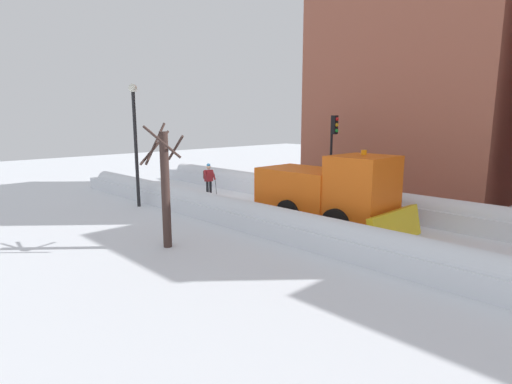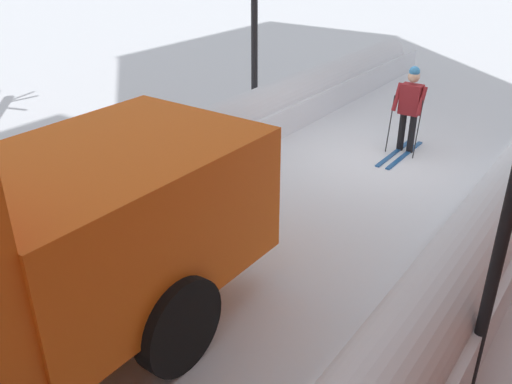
% 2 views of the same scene
% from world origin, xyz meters
% --- Properties ---
extents(ground_plane, '(80.00, 80.00, 0.00)m').
position_xyz_m(ground_plane, '(0.00, 10.00, 0.00)').
color(ground_plane, white).
extents(snowbank_left, '(1.10, 36.00, 1.14)m').
position_xyz_m(snowbank_left, '(-2.81, 10.00, 0.52)').
color(snowbank_left, white).
rests_on(snowbank_left, ground).
extents(snowbank_right, '(1.10, 36.00, 1.09)m').
position_xyz_m(snowbank_right, '(2.81, 10.00, 0.48)').
color(snowbank_right, white).
rests_on(snowbank_right, ground).
extents(building_brick_near, '(6.68, 9.92, 16.01)m').
position_xyz_m(building_brick_near, '(-8.27, 6.69, 8.01)').
color(building_brick_near, '#9E5642').
rests_on(building_brick_near, ground).
extents(plow_truck, '(3.20, 5.98, 3.12)m').
position_xyz_m(plow_truck, '(0.47, 7.70, 1.48)').
color(plow_truck, orange).
rests_on(plow_truck, ground).
extents(skier, '(0.62, 1.80, 1.81)m').
position_xyz_m(skier, '(-0.26, -0.84, 1.00)').
color(skier, black).
rests_on(skier, ground).
extents(traffic_light_pole, '(0.28, 0.42, 4.36)m').
position_xyz_m(traffic_light_pole, '(-3.33, 5.14, 3.06)').
color(traffic_light_pole, black).
rests_on(traffic_light_pole, ground).
extents(street_lamp, '(0.40, 0.40, 5.79)m').
position_xyz_m(street_lamp, '(3.86, -1.08, 3.62)').
color(street_lamp, black).
rests_on(street_lamp, ground).
extents(bare_tree_near, '(1.27, 1.32, 4.07)m').
position_xyz_m(bare_tree_near, '(6.31, 5.35, 2.07)').
color(bare_tree_near, '#3D2B26').
rests_on(bare_tree_near, ground).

